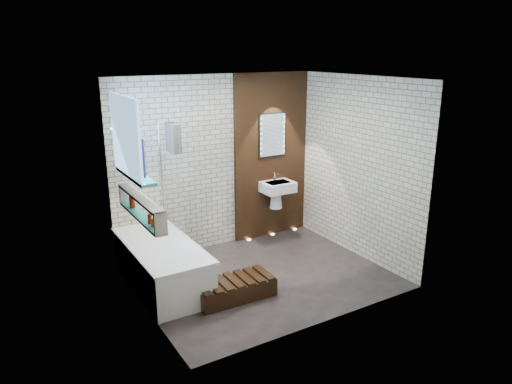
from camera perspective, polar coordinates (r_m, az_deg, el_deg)
ground at (r=6.52m, az=0.69°, el=-10.06°), size 3.20×3.20×0.00m
room_shell at (r=6.05m, az=0.73°, el=1.01°), size 3.24×3.20×2.60m
walnut_panel at (r=7.58m, az=1.79°, el=4.25°), size 1.30×0.06×2.60m
clerestory_window at (r=5.60m, az=-15.05°, el=5.49°), size 0.18×1.00×0.94m
display_niche at (r=5.60m, az=-13.55°, el=-1.84°), size 0.14×1.30×0.26m
bathtub at (r=6.29m, az=-11.17°, el=-8.51°), size 0.79×1.74×0.70m
bath_screen at (r=6.45m, az=-10.06°, el=1.58°), size 0.01×0.78×1.40m
towel at (r=6.20m, az=-9.84°, el=6.38°), size 0.11×0.28×0.37m
shower_head at (r=6.23m, az=-14.32°, el=7.55°), size 0.18×0.18×0.02m
washbasin at (r=7.55m, az=2.56°, el=0.18°), size 0.50×0.36×0.58m
led_mirror at (r=7.48m, az=1.98°, el=6.81°), size 0.50×0.02×0.70m
walnut_step at (r=5.98m, az=-2.63°, el=-11.53°), size 1.00×0.47×0.22m
niche_bottles at (r=5.75m, az=-13.99°, el=-1.71°), size 0.07×0.81×0.17m
sill_vases at (r=5.61m, az=-14.06°, el=3.42°), size 0.19×0.39×0.43m
floor_uplights at (r=7.91m, az=1.98°, el=-5.05°), size 0.96×0.06×0.01m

